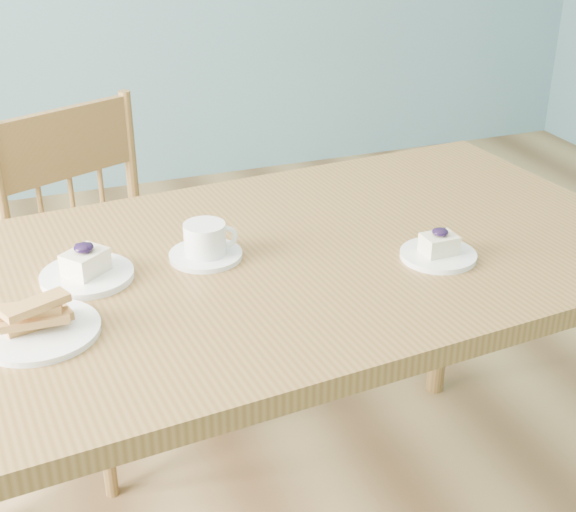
{
  "coord_description": "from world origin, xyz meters",
  "views": [
    {
      "loc": [
        -0.69,
        -1.43,
        1.55
      ],
      "look_at": [
        -0.15,
        0.01,
        0.77
      ],
      "focal_mm": 50.0,
      "sensor_mm": 36.0,
      "label": 1
    }
  ],
  "objects_px": {
    "cheesecake_plate_near": "(439,250)",
    "biscotti_plate": "(38,324)",
    "dining_chair": "(108,283)",
    "dining_table": "(294,285)",
    "coffee_cup": "(206,243)",
    "cheesecake_plate_far": "(86,270)"
  },
  "relations": [
    {
      "from": "dining_chair",
      "to": "cheesecake_plate_near",
      "type": "height_order",
      "value": "dining_chair"
    },
    {
      "from": "dining_table",
      "to": "cheesecake_plate_far",
      "type": "xyz_separation_m",
      "value": [
        -0.42,
        0.03,
        0.1
      ]
    },
    {
      "from": "cheesecake_plate_near",
      "to": "biscotti_plate",
      "type": "height_order",
      "value": "biscotti_plate"
    },
    {
      "from": "biscotti_plate",
      "to": "dining_chair",
      "type": "bearing_deg",
      "value": 74.27
    },
    {
      "from": "dining_chair",
      "to": "biscotti_plate",
      "type": "distance_m",
      "value": 0.84
    },
    {
      "from": "dining_chair",
      "to": "biscotti_plate",
      "type": "height_order",
      "value": "dining_chair"
    },
    {
      "from": "cheesecake_plate_far",
      "to": "biscotti_plate",
      "type": "xyz_separation_m",
      "value": [
        -0.11,
        -0.17,
        0.0
      ]
    },
    {
      "from": "cheesecake_plate_far",
      "to": "coffee_cup",
      "type": "xyz_separation_m",
      "value": [
        0.24,
        0.01,
        0.01
      ]
    },
    {
      "from": "cheesecake_plate_far",
      "to": "dining_chair",
      "type": "bearing_deg",
      "value": 79.79
    },
    {
      "from": "coffee_cup",
      "to": "cheesecake_plate_far",
      "type": "bearing_deg",
      "value": -168.21
    },
    {
      "from": "dining_chair",
      "to": "cheesecake_plate_far",
      "type": "bearing_deg",
      "value": -123.74
    },
    {
      "from": "cheesecake_plate_far",
      "to": "biscotti_plate",
      "type": "bearing_deg",
      "value": -121.49
    },
    {
      "from": "dining_table",
      "to": "dining_chair",
      "type": "height_order",
      "value": "dining_chair"
    },
    {
      "from": "cheesecake_plate_near",
      "to": "biscotti_plate",
      "type": "distance_m",
      "value": 0.79
    },
    {
      "from": "dining_table",
      "to": "dining_chair",
      "type": "distance_m",
      "value": 0.71
    },
    {
      "from": "coffee_cup",
      "to": "dining_table",
      "type": "bearing_deg",
      "value": -1.74
    },
    {
      "from": "dining_table",
      "to": "cheesecake_plate_near",
      "type": "bearing_deg",
      "value": -31.42
    },
    {
      "from": "dining_table",
      "to": "coffee_cup",
      "type": "bearing_deg",
      "value": 162.86
    },
    {
      "from": "coffee_cup",
      "to": "biscotti_plate",
      "type": "height_order",
      "value": "coffee_cup"
    },
    {
      "from": "dining_table",
      "to": "biscotti_plate",
      "type": "xyz_separation_m",
      "value": [
        -0.52,
        -0.14,
        0.1
      ]
    },
    {
      "from": "dining_table",
      "to": "cheesecake_plate_far",
      "type": "relative_size",
      "value": 8.78
    },
    {
      "from": "cheesecake_plate_far",
      "to": "biscotti_plate",
      "type": "height_order",
      "value": "cheesecake_plate_far"
    }
  ]
}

